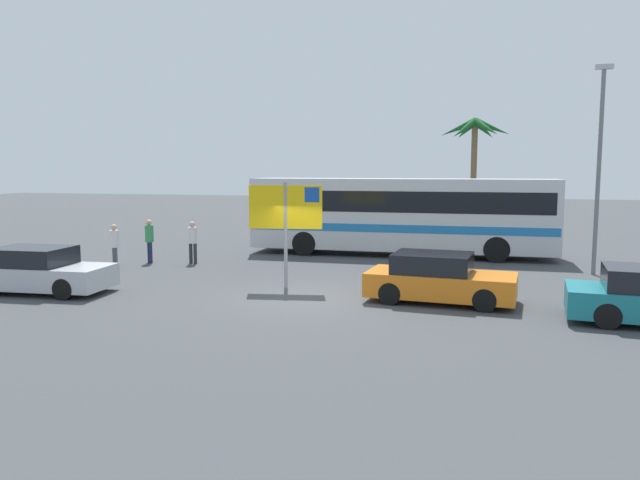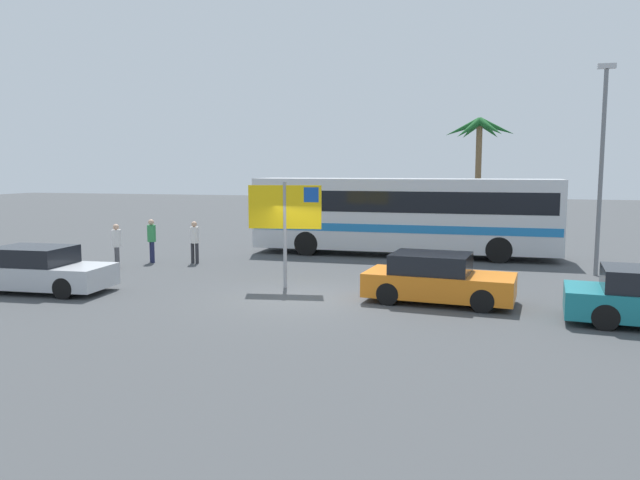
# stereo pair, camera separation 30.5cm
# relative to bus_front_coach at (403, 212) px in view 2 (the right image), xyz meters

# --- Properties ---
(ground) EXTENTS (120.00, 120.00, 0.00)m
(ground) POSITION_rel_bus_front_coach_xyz_m (-1.56, -9.20, -1.78)
(ground) COLOR #424447
(bus_front_coach) EXTENTS (12.35, 2.44, 3.17)m
(bus_front_coach) POSITION_rel_bus_front_coach_xyz_m (0.00, 0.00, 0.00)
(bus_front_coach) COLOR silver
(bus_front_coach) RESTS_ON ground
(ferry_sign) EXTENTS (2.18, 0.38, 3.20)m
(ferry_sign) POSITION_rel_bus_front_coach_xyz_m (-2.46, -7.86, 0.54)
(ferry_sign) COLOR gray
(ferry_sign) RESTS_ON ground
(car_silver) EXTENTS (4.15, 1.96, 1.32)m
(car_silver) POSITION_rel_bus_front_coach_xyz_m (-9.29, -10.26, -1.15)
(car_silver) COLOR #B7BABF
(car_silver) RESTS_ON ground
(car_orange) EXTENTS (4.07, 2.12, 1.32)m
(car_orange) POSITION_rel_bus_front_coach_xyz_m (2.07, -8.69, -1.15)
(car_orange) COLOR orange
(car_orange) RESTS_ON ground
(pedestrian_crossing_lot) EXTENTS (0.32, 0.32, 1.61)m
(pedestrian_crossing_lot) POSITION_rel_bus_front_coach_xyz_m (-9.52, -6.00, -0.84)
(pedestrian_crossing_lot) COLOR #4C4C51
(pedestrian_crossing_lot) RESTS_ON ground
(pedestrian_near_sign) EXTENTS (0.32, 0.32, 1.61)m
(pedestrian_near_sign) POSITION_rel_bus_front_coach_xyz_m (-7.33, -4.24, -0.84)
(pedestrian_near_sign) COLOR #2D2D33
(pedestrian_near_sign) RESTS_ON ground
(pedestrian_by_bus) EXTENTS (0.32, 0.32, 1.67)m
(pedestrian_by_bus) POSITION_rel_bus_front_coach_xyz_m (-9.00, -4.48, -0.80)
(pedestrian_by_bus) COLOR #1E2347
(pedestrian_by_bus) RESTS_ON ground
(lamp_post_left_side) EXTENTS (0.56, 0.20, 6.98)m
(lamp_post_left_side) POSITION_rel_bus_front_coach_xyz_m (6.94, -3.09, 2.03)
(lamp_post_left_side) COLOR slate
(lamp_post_left_side) RESTS_ON ground
(palm_tree_seaside) EXTENTS (3.76, 3.24, 6.30)m
(palm_tree_seaside) POSITION_rel_bus_front_coach_xyz_m (2.88, 9.02, 3.33)
(palm_tree_seaside) COLOR brown
(palm_tree_seaside) RESTS_ON ground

